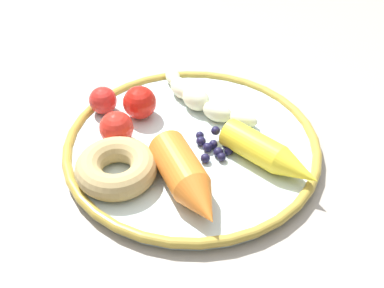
% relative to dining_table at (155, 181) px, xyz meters
% --- Properties ---
extents(dining_table, '(1.23, 0.94, 0.75)m').
position_rel_dining_table_xyz_m(dining_table, '(0.00, 0.00, 0.00)').
color(dining_table, gray).
rests_on(dining_table, ground_plane).
extents(plate, '(0.31, 0.31, 0.02)m').
position_rel_dining_table_xyz_m(plate, '(-0.04, 0.04, 0.09)').
color(plate, silver).
rests_on(plate, dining_table).
extents(banana, '(0.10, 0.16, 0.03)m').
position_rel_dining_table_xyz_m(banana, '(-0.07, -0.03, 0.10)').
color(banana, beige).
rests_on(banana, plate).
extents(carrot_orange, '(0.06, 0.13, 0.04)m').
position_rel_dining_table_xyz_m(carrot_orange, '(-0.02, 0.12, 0.11)').
color(carrot_orange, orange).
rests_on(carrot_orange, plate).
extents(carrot_yellow, '(0.10, 0.12, 0.04)m').
position_rel_dining_table_xyz_m(carrot_yellow, '(-0.12, 0.10, 0.11)').
color(carrot_yellow, yellow).
rests_on(carrot_yellow, plate).
extents(donut, '(0.12, 0.12, 0.03)m').
position_rel_dining_table_xyz_m(donut, '(0.05, 0.07, 0.11)').
color(donut, tan).
rests_on(donut, plate).
extents(blueberry_pile, '(0.05, 0.05, 0.02)m').
position_rel_dining_table_xyz_m(blueberry_pile, '(-0.07, 0.05, 0.10)').
color(blueberry_pile, '#191638').
rests_on(blueberry_pile, plate).
extents(tomato_near, '(0.04, 0.04, 0.04)m').
position_rel_dining_table_xyz_m(tomato_near, '(0.04, 0.01, 0.11)').
color(tomato_near, red).
rests_on(tomato_near, plate).
extents(tomato_mid, '(0.04, 0.04, 0.04)m').
position_rel_dining_table_xyz_m(tomato_mid, '(0.05, -0.05, 0.11)').
color(tomato_mid, red).
rests_on(tomato_mid, plate).
extents(tomato_far, '(0.04, 0.04, 0.04)m').
position_rel_dining_table_xyz_m(tomato_far, '(0.01, -0.03, 0.11)').
color(tomato_far, red).
rests_on(tomato_far, plate).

